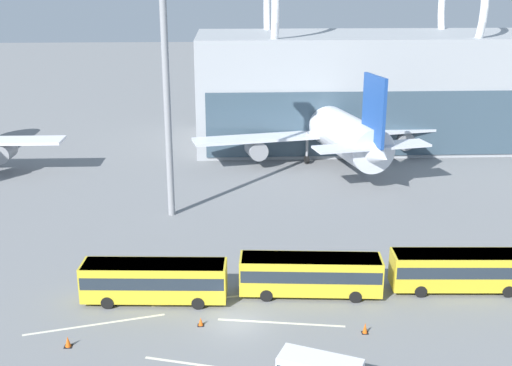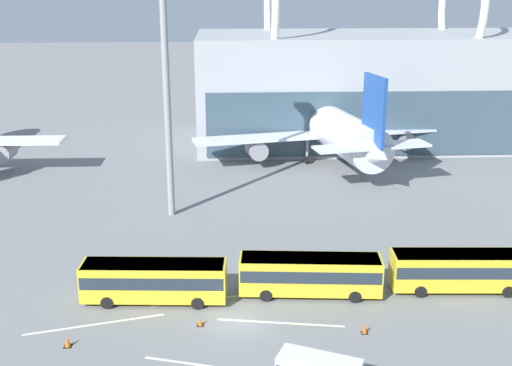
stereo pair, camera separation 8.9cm
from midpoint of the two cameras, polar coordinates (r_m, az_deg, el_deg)
name	(u,v)px [view 1 (the left image)]	position (r m, az deg, el deg)	size (l,w,h in m)	color
ground_plane	(238,323)	(48.92, -1.67, -12.29)	(440.00, 440.00, 0.00)	slate
airliner_at_gate_far	(329,126)	(89.91, 6.47, 5.09)	(38.29, 37.44, 13.88)	silver
shuttle_bus_0	(154,279)	(51.55, -9.07, -8.44)	(11.48, 3.31, 3.27)	gold
shuttle_bus_1	(310,273)	(52.11, 4.81, -7.97)	(11.51, 3.51, 3.27)	gold
shuttle_bus_2	(461,269)	(55.23, 17.76, -7.27)	(11.46, 3.19, 3.27)	gold
floodlight_mast	(166,75)	(66.53, -8.05, 9.50)	(2.16, 2.16, 26.72)	gray
lane_stripe_0	(281,323)	(48.88, 2.19, -12.32)	(9.51, 0.25, 0.01)	silver
lane_stripe_1	(95,325)	(50.09, -14.14, -12.10)	(10.29, 0.25, 0.01)	silver
lane_stripe_2	(217,298)	(52.28, -3.53, -10.21)	(10.44, 0.25, 0.01)	silver
traffic_cone_0	(365,328)	(48.07, 9.62, -12.60)	(0.49, 0.49, 0.82)	black
traffic_cone_1	(201,322)	(48.56, -4.99, -12.18)	(0.49, 0.49, 0.64)	black
traffic_cone_2	(68,342)	(47.74, -16.43, -13.38)	(0.56, 0.56, 0.80)	black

